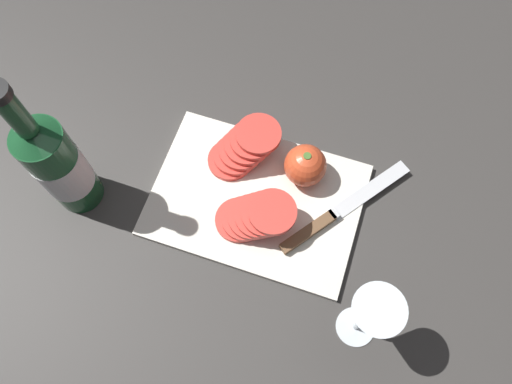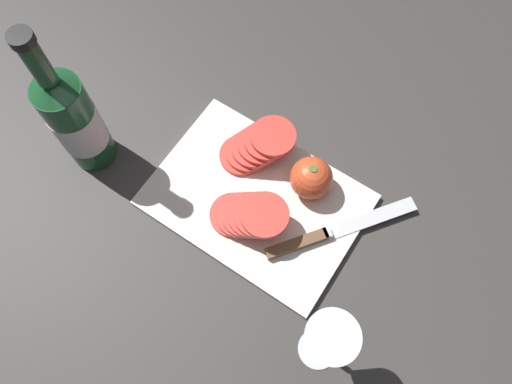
# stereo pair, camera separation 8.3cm
# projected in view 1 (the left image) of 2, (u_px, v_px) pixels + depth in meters

# --- Properties ---
(ground_plane) EXTENTS (3.00, 3.00, 0.00)m
(ground_plane) POSITION_uv_depth(u_px,v_px,m) (272.00, 213.00, 0.86)
(ground_plane) COLOR #383533
(cutting_board) EXTENTS (0.35, 0.25, 0.01)m
(cutting_board) POSITION_uv_depth(u_px,v_px,m) (256.00, 200.00, 0.86)
(cutting_board) COLOR silver
(cutting_board) RESTS_ON ground_plane
(wine_bottle) EXTENTS (0.08, 0.08, 0.32)m
(wine_bottle) POSITION_uv_depth(u_px,v_px,m) (58.00, 165.00, 0.77)
(wine_bottle) COLOR #194C28
(wine_bottle) RESTS_ON ground_plane
(wine_glass) EXTENTS (0.07, 0.07, 0.17)m
(wine_glass) POSITION_uv_depth(u_px,v_px,m) (371.00, 315.00, 0.68)
(wine_glass) COLOR silver
(wine_glass) RESTS_ON ground_plane
(whole_tomato) EXTENTS (0.07, 0.07, 0.07)m
(whole_tomato) POSITION_uv_depth(u_px,v_px,m) (305.00, 165.00, 0.84)
(whole_tomato) COLOR #DB4C28
(whole_tomato) RESTS_ON cutting_board
(knife) EXTENTS (0.18, 0.23, 0.01)m
(knife) POSITION_uv_depth(u_px,v_px,m) (324.00, 221.00, 0.84)
(knife) COLOR silver
(knife) RESTS_ON cutting_board
(tomato_slice_stack_near) EXTENTS (0.13, 0.09, 0.06)m
(tomato_slice_stack_near) POSITION_uv_depth(u_px,v_px,m) (255.00, 216.00, 0.81)
(tomato_slice_stack_near) COLOR #D63D33
(tomato_slice_stack_near) RESTS_ON cutting_board
(tomato_slice_stack_far) EXTENTS (0.12, 0.12, 0.06)m
(tomato_slice_stack_far) POSITION_uv_depth(u_px,v_px,m) (244.00, 147.00, 0.86)
(tomato_slice_stack_far) COLOR #D63D33
(tomato_slice_stack_far) RESTS_ON cutting_board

